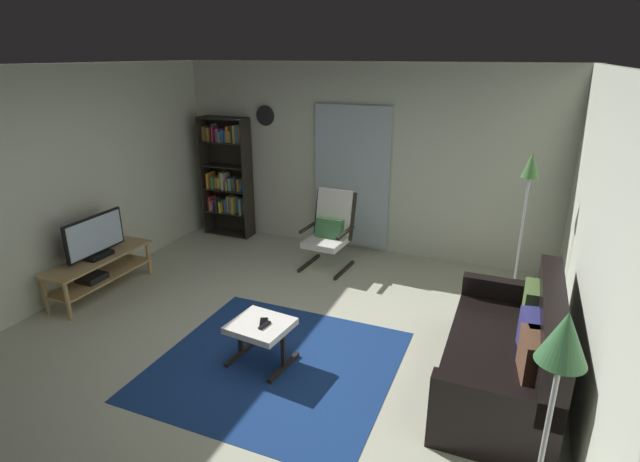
{
  "coord_description": "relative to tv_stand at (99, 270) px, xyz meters",
  "views": [
    {
      "loc": [
        2.06,
        -3.59,
        2.7
      ],
      "look_at": [
        0.14,
        1.07,
        0.88
      ],
      "focal_mm": 27.65,
      "sensor_mm": 36.0,
      "label": 1
    }
  ],
  "objects": [
    {
      "name": "television",
      "position": [
        0.0,
        0.02,
        0.39
      ],
      "size": [
        0.2,
        0.82,
        0.5
      ],
      "color": "black",
      "rests_on": "tv_stand"
    },
    {
      "name": "ottoman",
      "position": [
        2.44,
        -0.5,
        0.03
      ],
      "size": [
        0.57,
        0.53,
        0.41
      ],
      "color": "white",
      "rests_on": "ground"
    },
    {
      "name": "wall_back",
      "position": [
        2.36,
        2.6,
        0.99
      ],
      "size": [
        5.6,
        0.06,
        2.6
      ],
      "primitive_type": "cube",
      "color": "beige",
      "rests_on": "ground"
    },
    {
      "name": "tv_remote",
      "position": [
        2.5,
        -0.53,
        0.11
      ],
      "size": [
        0.06,
        0.15,
        0.02
      ],
      "primitive_type": "cube",
      "rotation": [
        0.0,
        0.0,
        -0.14
      ],
      "color": "black",
      "rests_on": "ottoman"
    },
    {
      "name": "cell_phone",
      "position": [
        2.46,
        -0.48,
        0.11
      ],
      "size": [
        0.12,
        0.16,
        0.01
      ],
      "primitive_type": "cube",
      "rotation": [
        0.0,
        0.0,
        0.43
      ],
      "color": "black",
      "rests_on": "ottoman"
    },
    {
      "name": "floor_lamp_by_sofa",
      "position": [
        4.68,
        -1.89,
        1.11
      ],
      "size": [
        0.22,
        0.22,
        1.72
      ],
      "color": "#A5A5AD",
      "rests_on": "ground"
    },
    {
      "name": "tv_stand",
      "position": [
        0.0,
        0.0,
        0.0
      ],
      "size": [
        0.43,
        1.36,
        0.46
      ],
      "color": "tan",
      "rests_on": "ground"
    },
    {
      "name": "wall_right",
      "position": [
        5.06,
        -0.3,
        0.99
      ],
      "size": [
        0.06,
        6.0,
        2.6
      ],
      "primitive_type": "cube",
      "color": "beige",
      "rests_on": "ground"
    },
    {
      "name": "floor_lamp_by_shelf",
      "position": [
        4.53,
        1.69,
        1.09
      ],
      "size": [
        0.22,
        0.22,
        1.73
      ],
      "color": "#A5A5AD",
      "rests_on": "ground"
    },
    {
      "name": "ground_plane",
      "position": [
        2.36,
        -0.3,
        -0.31
      ],
      "size": [
        7.02,
        7.02,
        0.0
      ],
      "primitive_type": "plane",
      "color": "beige"
    },
    {
      "name": "wall_left",
      "position": [
        -0.34,
        -0.3,
        0.99
      ],
      "size": [
        0.06,
        6.0,
        2.6
      ],
      "primitive_type": "cube",
      "color": "beige",
      "rests_on": "ground"
    },
    {
      "name": "leather_sofa",
      "position": [
        4.55,
        -0.03,
        0.01
      ],
      "size": [
        0.86,
        1.9,
        0.9
      ],
      "color": "black",
      "rests_on": "ground"
    },
    {
      "name": "area_rug",
      "position": [
        2.58,
        -0.49,
        -0.3
      ],
      "size": [
        2.12,
        2.01,
        0.01
      ],
      "primitive_type": "cube",
      "color": "navy",
      "rests_on": "ground"
    },
    {
      "name": "glass_door_panel",
      "position": [
        2.25,
        2.53,
        0.74
      ],
      "size": [
        1.1,
        0.01,
        2.0
      ],
      "primitive_type": "cube",
      "color": "silver"
    },
    {
      "name": "lounge_armchair",
      "position": [
        2.21,
        1.81,
        0.23
      ],
      "size": [
        0.6,
        0.68,
        1.02
      ],
      "color": "black",
      "rests_on": "ground"
    },
    {
      "name": "wall_clock",
      "position": [
        0.92,
        2.52,
        1.54
      ],
      "size": [
        0.29,
        0.03,
        0.29
      ],
      "color": "silver"
    },
    {
      "name": "bookshelf_near_tv",
      "position": [
        0.3,
        2.38,
        0.63
      ],
      "size": [
        0.76,
        0.3,
        1.82
      ],
      "color": "black",
      "rests_on": "ground"
    }
  ]
}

